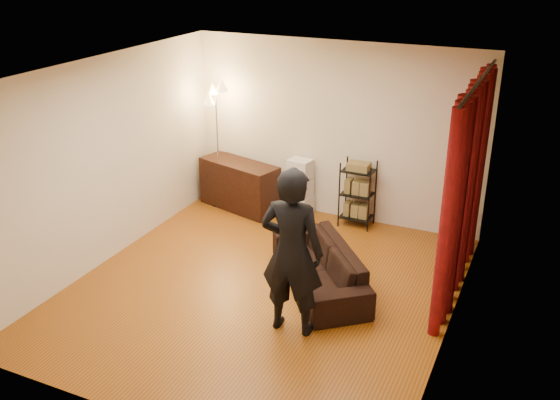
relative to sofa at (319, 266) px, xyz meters
The scene contains 14 objects.
floor 0.76m from the sofa, 149.24° to the right, with size 5.00×5.00×0.00m, color #8D4D16.
ceiling 2.53m from the sofa, 149.24° to the right, with size 5.00×5.00×0.00m, color white.
wall_back 2.47m from the sofa, 105.90° to the left, with size 5.00×5.00×0.00m, color beige.
wall_front 3.12m from the sofa, 102.01° to the right, with size 5.00×5.00×0.00m, color beige.
wall_left 3.08m from the sofa, behind, with size 5.00×5.00×0.00m, color beige.
wall_right 2.00m from the sofa, 12.45° to the right, with size 5.00×5.00×0.00m, color beige.
curtain_rod 2.88m from the sofa, 26.33° to the left, with size 0.04×0.04×2.65m, color black.
curtain 1.97m from the sofa, 26.63° to the left, with size 0.22×2.65×2.55m, color maroon, non-canonical shape.
sofa is the anchor object (origin of this frame).
person 1.20m from the sofa, 86.89° to the right, with size 0.70×0.46×1.91m, color black.
media_cabinet 2.71m from the sofa, 139.38° to the left, with size 1.32×0.50×0.77m, color black.
storage_boxes 2.24m from the sofa, 119.31° to the left, with size 0.36×0.29×0.90m, color beige, non-canonical shape.
wire_shelf 1.93m from the sofa, 94.32° to the left, with size 0.46×0.32×1.01m, color black, non-canonical shape.
floor_lamp 3.08m from the sofa, 144.11° to the left, with size 0.36×0.36×1.98m, color silver, non-canonical shape.
Camera 1 is at (2.99, -6.01, 4.02)m, focal length 40.00 mm.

